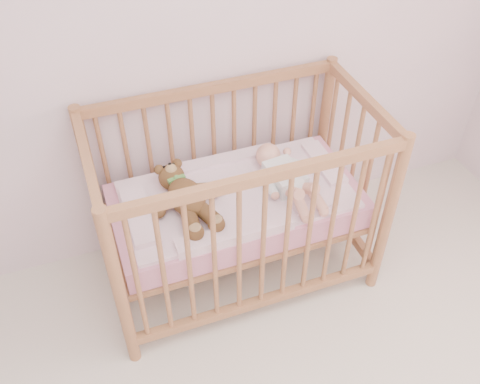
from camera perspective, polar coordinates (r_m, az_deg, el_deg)
name	(u,v)px	position (r m, az deg, el deg)	size (l,w,h in m)	color
wall_back	(153,14)	(2.46, -9.24, 18.25)	(4.00, 0.02, 2.70)	silver
crib	(237,203)	(2.66, -0.37, -1.22)	(1.36, 0.76, 1.00)	#AA6D48
mattress	(237,206)	(2.67, -0.37, -1.46)	(1.22, 0.62, 0.13)	pink
blanket	(236,195)	(2.62, -0.38, -0.28)	(1.10, 0.58, 0.06)	#F2A6C3
baby	(285,174)	(2.63, 4.81, 1.90)	(0.27, 0.57, 0.14)	white
teddy_bear	(187,197)	(2.50, -5.71, -0.49)	(0.36, 0.51, 0.14)	brown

